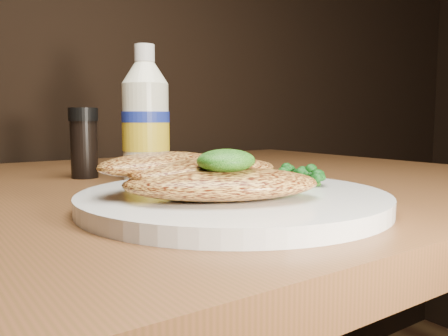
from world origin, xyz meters
TOP-DOWN VIEW (x-y plane):
  - plate at (0.02, 0.84)m, footprint 0.30×0.30m
  - chicken_front at (-0.02, 0.81)m, footprint 0.20×0.16m
  - chicken_mid at (-0.01, 0.85)m, footprint 0.17×0.09m
  - chicken_back at (-0.04, 0.88)m, footprint 0.16×0.11m
  - pesto_front at (-0.02, 0.80)m, footprint 0.07×0.06m
  - broccolini_bundle at (0.06, 0.84)m, footprint 0.17×0.15m
  - mayo_bottle at (0.04, 1.08)m, footprint 0.09×0.09m
  - pepper_grinder at (-0.03, 1.15)m, footprint 0.04×0.04m

SIDE VIEW (x-z plane):
  - plate at x=0.02m, z-range 0.75..0.77m
  - broccolini_bundle at x=0.06m, z-range 0.77..0.79m
  - chicken_front at x=-0.02m, z-range 0.77..0.79m
  - chicken_mid at x=-0.01m, z-range 0.77..0.80m
  - chicken_back at x=-0.04m, z-range 0.78..0.80m
  - pesto_front at x=-0.02m, z-range 0.79..0.81m
  - pepper_grinder at x=-0.03m, z-range 0.75..0.85m
  - mayo_bottle at x=0.04m, z-range 0.75..0.94m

